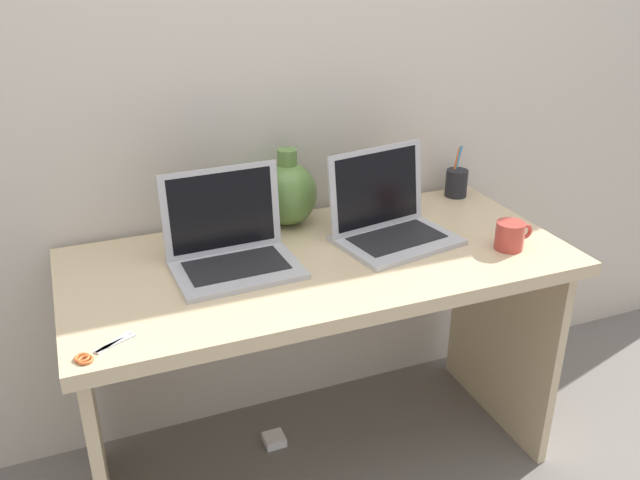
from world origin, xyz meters
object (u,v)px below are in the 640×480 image
scissors (95,353)px  power_brick (274,440)px  laptop_right (388,216)px  coffee_mug (510,235)px  laptop_left (230,241)px  pen_cup (456,183)px  green_vase (288,193)px

scissors → power_brick: bearing=37.7°
laptop_right → coffee_mug: bearing=-34.8°
laptop_left → pen_cup: size_ratio=1.96×
laptop_left → laptop_right: (0.48, -0.00, 0.00)m
green_vase → coffee_mug: bearing=-37.6°
laptop_right → power_brick: 0.88m
pen_cup → scissors: 1.36m
pen_cup → power_brick: pen_cup is taller
laptop_right → pen_cup: bearing=30.1°
pen_cup → green_vase: bearing=-178.9°
green_vase → pen_cup: green_vase is taller
laptop_right → green_vase: (-0.24, 0.21, 0.03)m
laptop_right → green_vase: 0.32m
laptop_right → coffee_mug: laptop_right is taller
coffee_mug → laptop_right: bearing=145.2°
laptop_right → coffee_mug: (0.29, -0.20, -0.03)m
laptop_right → pen_cup: laptop_right is taller
laptop_left → power_brick: laptop_left is taller
green_vase → coffee_mug: size_ratio=2.03×
green_vase → power_brick: 0.86m
laptop_left → laptop_right: laptop_right is taller
laptop_left → laptop_right: 0.48m
scissors → power_brick: scissors is taller
coffee_mug → scissors: (-1.16, -0.11, -0.04)m
laptop_right → pen_cup: size_ratio=2.14×
pen_cup → power_brick: bearing=-169.7°
power_brick → laptop_left: bearing=-147.2°
laptop_left → scissors: bearing=-140.8°
power_brick → coffee_mug: bearing=-24.3°
scissors → power_brick: 0.99m
coffee_mug → pen_cup: size_ratio=0.68×
pen_cup → scissors: pen_cup is taller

